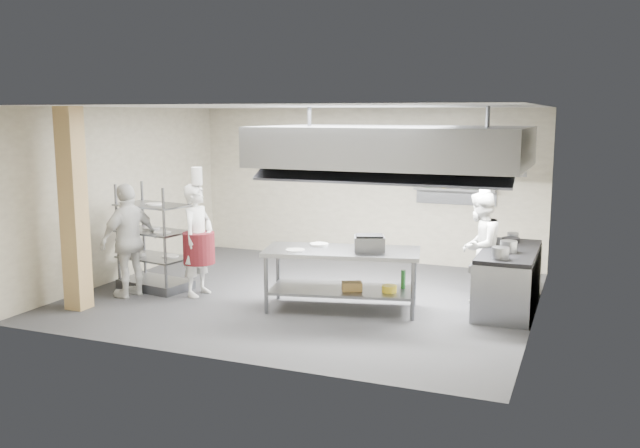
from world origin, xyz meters
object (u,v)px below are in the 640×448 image
at_px(stockpot, 509,246).
at_px(island, 342,280).
at_px(chef_plating, 129,240).
at_px(chef_head, 198,240).
at_px(pass_rack, 154,237).
at_px(chef_line, 480,247).
at_px(cooking_range, 508,281).
at_px(griddle, 369,244).

bearing_deg(stockpot, island, -161.40).
bearing_deg(chef_plating, stockpot, 117.43).
bearing_deg(chef_head, pass_rack, 87.64).
bearing_deg(chef_line, cooking_range, 73.02).
relative_size(cooking_range, griddle, 4.57).
height_order(chef_head, stockpot, chef_head).
distance_m(chef_line, chef_plating, 5.51).
bearing_deg(island, griddle, -3.73).
xyz_separation_m(chef_head, chef_line, (4.22, 1.35, -0.04)).
bearing_deg(pass_rack, island, 10.18).
bearing_deg(chef_line, chef_plating, -58.24).
relative_size(cooking_range, stockpot, 8.22).
relative_size(chef_head, stockpot, 7.38).
bearing_deg(chef_head, chef_plating, 117.50).
distance_m(pass_rack, chef_line, 5.28).
distance_m(pass_rack, griddle, 3.71).
height_order(pass_rack, chef_line, pass_rack).
relative_size(chef_head, griddle, 4.10).
height_order(chef_plating, griddle, chef_plating).
bearing_deg(island, pass_rack, 167.73).
xyz_separation_m(pass_rack, chef_head, (0.89, -0.07, 0.02)).
height_order(cooking_range, griddle, griddle).
distance_m(cooking_range, chef_head, 4.85).
bearing_deg(island, stockpot, 5.91).
bearing_deg(chef_plating, pass_rack, -174.49).
xyz_separation_m(cooking_range, chef_line, (-0.48, 0.27, 0.44)).
xyz_separation_m(pass_rack, griddle, (3.71, 0.09, 0.14)).
xyz_separation_m(griddle, stockpot, (1.90, 0.71, -0.03)).
distance_m(chef_line, stockpot, 0.70).
height_order(chef_head, chef_plating, chef_plating).
height_order(pass_rack, griddle, pass_rack).
distance_m(cooking_range, stockpot, 0.60).
bearing_deg(pass_rack, chef_head, 5.20).
bearing_deg(cooking_range, stockpot, -88.99).
distance_m(griddle, stockpot, 2.02).
relative_size(cooking_range, chef_head, 1.11).
xyz_separation_m(chef_head, griddle, (2.81, 0.16, 0.12)).
height_order(griddle, stockpot, griddle).
xyz_separation_m(island, chef_line, (1.81, 1.26, 0.40)).
distance_m(chef_plating, griddle, 3.84).
relative_size(pass_rack, stockpot, 7.19).
distance_m(chef_head, griddle, 2.82).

